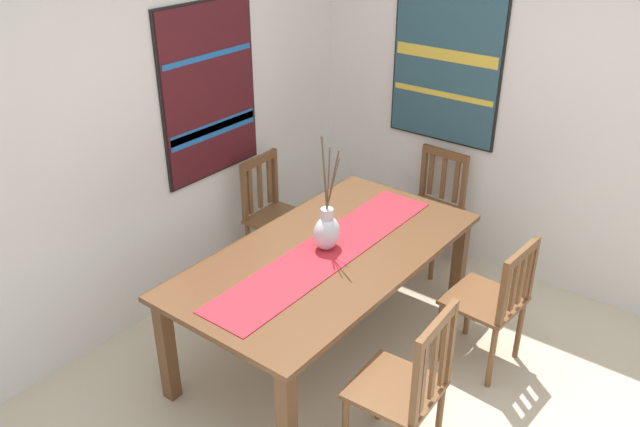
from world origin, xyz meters
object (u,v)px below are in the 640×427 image
painting_on_back_wall (209,92)px  chair_0 (275,214)px  chair_3 (432,206)px  painting_on_side_wall (447,61)px  dining_table (327,264)px  centerpiece_vase (327,231)px  chair_1 (493,300)px  chair_2 (406,387)px

painting_on_back_wall → chair_0: bearing=-44.1°
chair_0 → chair_3: 1.21m
chair_3 → painting_on_side_wall: painting_on_side_wall is taller
dining_table → painting_on_back_wall: painting_on_back_wall is taller
centerpiece_vase → chair_3: size_ratio=0.80×
dining_table → chair_1: size_ratio=2.28×
dining_table → centerpiece_vase: 0.21m
chair_2 → chair_3: chair_2 is taller
chair_0 → painting_on_back_wall: bearing=135.9°
chair_1 → painting_on_back_wall: bearing=97.1°
chair_1 → chair_2: chair_2 is taller
centerpiece_vase → chair_0: size_ratio=0.78×
chair_1 → centerpiece_vase: bearing=116.7°
chair_1 → chair_2: size_ratio=0.92×
dining_table → chair_0: chair_0 is taller
centerpiece_vase → dining_table: bearing=-136.0°
centerpiece_vase → painting_on_back_wall: (0.20, 1.15, 0.60)m
dining_table → painting_on_side_wall: (1.59, 0.12, 0.90)m
chair_3 → chair_2: bearing=-154.5°
chair_1 → painting_on_back_wall: (-0.26, 2.06, 0.97)m
chair_2 → chair_3: (1.86, 0.89, -0.02)m
dining_table → painting_on_side_wall: size_ratio=1.66×
dining_table → chair_0: size_ratio=2.21×
chair_3 → chair_0: bearing=134.1°
chair_0 → dining_table: bearing=-120.4°
chair_3 → painting_on_side_wall: (0.23, 0.10, 1.07)m
chair_0 → painting_on_side_wall: bearing=-35.7°
chair_1 → chair_2: bearing=179.0°
dining_table → chair_2: size_ratio=2.10×
dining_table → chair_2: bearing=-119.8°
dining_table → chair_2: chair_2 is taller
dining_table → chair_1: (0.48, -0.88, -0.16)m
painting_on_back_wall → painting_on_side_wall: size_ratio=0.99×
chair_0 → chair_2: (-1.02, -1.76, 0.01)m
painting_on_back_wall → chair_1: bearing=-82.9°
chair_1 → chair_3: size_ratio=0.99×
chair_0 → painting_on_side_wall: painting_on_side_wall is taller
dining_table → painting_on_back_wall: bearing=79.3°
chair_2 → chair_3: 2.06m
dining_table → centerpiece_vase: (0.03, 0.02, 0.21)m
painting_on_back_wall → painting_on_side_wall: 1.73m
painting_on_side_wall → chair_1: bearing=-137.9°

